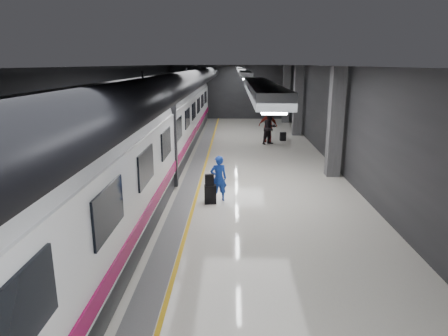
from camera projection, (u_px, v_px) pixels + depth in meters
ground at (224, 189)px, 15.13m from camera, size 40.00×40.00×0.00m
platform_hall at (217, 93)px, 15.16m from camera, size 10.02×40.02×4.51m
train at (135, 135)px, 14.68m from camera, size 3.05×38.00×4.05m
traveler_main at (219, 178)px, 13.65m from camera, size 0.65×0.51×1.59m
suitcase_main at (210, 194)px, 13.47m from camera, size 0.42×0.30×0.64m
shoulder_bag at (209, 180)px, 13.33m from camera, size 0.31×0.21×0.39m
traveler_far_a at (270, 128)px, 23.25m from camera, size 1.19×1.16×1.93m
traveler_far_b at (268, 126)px, 23.99m from camera, size 1.24×0.84×1.95m
suitcase_far at (283, 136)px, 24.52m from camera, size 0.39×0.29×0.52m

